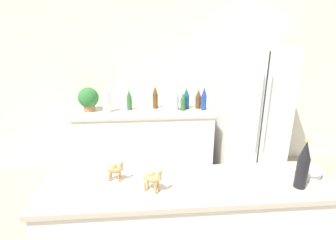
{
  "coord_description": "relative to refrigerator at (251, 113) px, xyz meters",
  "views": [
    {
      "loc": [
        -0.32,
        -0.95,
        1.91
      ],
      "look_at": [
        -0.12,
        1.45,
        1.1
      ],
      "focal_mm": 28.0,
      "sensor_mm": 36.0,
      "label": 1
    }
  ],
  "objects": [
    {
      "name": "back_counter",
      "position": [
        -1.45,
        0.05,
        -0.41
      ],
      "size": [
        1.8,
        0.63,
        0.92
      ],
      "color": "silver",
      "rests_on": "ground_plane"
    },
    {
      "name": "camel_figurine",
      "position": [
        -1.39,
        -1.89,
        0.2
      ],
      "size": [
        0.13,
        0.11,
        0.17
      ],
      "color": "tan",
      "rests_on": "bar_counter"
    },
    {
      "name": "camel_figurine_second",
      "position": [
        -1.63,
        -1.75,
        0.19
      ],
      "size": [
        0.12,
        0.07,
        0.14
      ],
      "color": "#A87F4C",
      "rests_on": "bar_counter"
    },
    {
      "name": "back_bottle_1",
      "position": [
        -0.72,
        0.1,
        0.18
      ],
      "size": [
        0.08,
        0.08,
        0.26
      ],
      "color": "brown",
      "rests_on": "back_counter"
    },
    {
      "name": "back_bottle_3",
      "position": [
        -1.3,
        0.14,
        0.2
      ],
      "size": [
        0.07,
        0.07,
        0.31
      ],
      "color": "brown",
      "rests_on": "back_counter"
    },
    {
      "name": "back_bottle_4",
      "position": [
        -0.94,
        0.01,
        0.17
      ],
      "size": [
        0.07,
        0.07,
        0.24
      ],
      "color": "#2D6033",
      "rests_on": "back_counter"
    },
    {
      "name": "wall_back",
      "position": [
        -1.09,
        0.38,
        0.41
      ],
      "size": [
        8.0,
        0.06,
        2.55
      ],
      "color": "silver",
      "rests_on": "ground_plane"
    },
    {
      "name": "fruit_bowl",
      "position": [
        -0.33,
        -1.79,
        0.13
      ],
      "size": [
        0.2,
        0.2,
        0.05
      ],
      "color": "#B7BABF",
      "rests_on": "bar_counter"
    },
    {
      "name": "paper_towel_roll",
      "position": [
        -1.92,
        -0.0,
        0.18
      ],
      "size": [
        0.1,
        0.1,
        0.26
      ],
      "color": "white",
      "rests_on": "back_counter"
    },
    {
      "name": "back_bottle_0",
      "position": [
        -0.88,
        0.1,
        0.19
      ],
      "size": [
        0.08,
        0.08,
        0.29
      ],
      "color": "navy",
      "rests_on": "back_counter"
    },
    {
      "name": "back_bottle_2",
      "position": [
        -1.64,
        0.1,
        0.19
      ],
      "size": [
        0.07,
        0.07,
        0.28
      ],
      "color": "#2D6033",
      "rests_on": "back_counter"
    },
    {
      "name": "back_bottle_6",
      "position": [
        -0.66,
        0.02,
        0.2
      ],
      "size": [
        0.07,
        0.07,
        0.31
      ],
      "color": "navy",
      "rests_on": "back_counter"
    },
    {
      "name": "refrigerator",
      "position": [
        0.0,
        0.0,
        0.0
      ],
      "size": [
        0.83,
        0.7,
        1.74
      ],
      "color": "white",
      "rests_on": "ground_plane"
    },
    {
      "name": "back_bottle_5",
      "position": [
        -1.03,
        0.03,
        0.2
      ],
      "size": [
        0.07,
        0.07,
        0.31
      ],
      "color": "#B2B7BC",
      "rests_on": "back_counter"
    },
    {
      "name": "wine_bottle",
      "position": [
        -0.46,
        -1.92,
        0.26
      ],
      "size": [
        0.07,
        0.07,
        0.32
      ],
      "color": "black",
      "rests_on": "bar_counter"
    },
    {
      "name": "potted_plant",
      "position": [
        -2.17,
        0.09,
        0.22
      ],
      "size": [
        0.26,
        0.26,
        0.31
      ],
      "color": "#9E6B47",
      "rests_on": "back_counter"
    }
  ]
}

